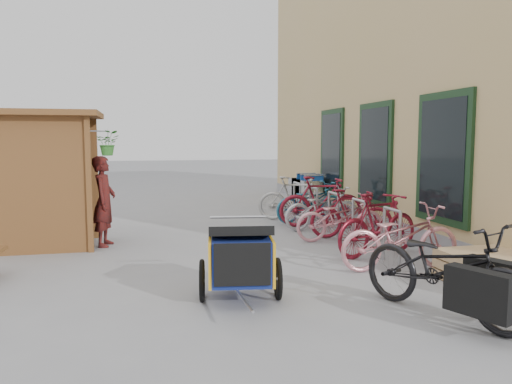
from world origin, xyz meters
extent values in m
plane|color=gray|center=(0.00, 0.00, 0.00)|extent=(80.00, 80.00, 0.00)
cube|color=tan|center=(6.50, 4.50, 3.50)|extent=(6.00, 13.00, 7.00)
cube|color=gray|center=(3.58, 4.50, 0.15)|extent=(0.18, 13.00, 0.30)
cube|color=black|center=(3.47, 0.50, 1.60)|extent=(0.06, 1.50, 2.20)
cube|color=black|center=(3.44, 0.50, 1.60)|extent=(0.02, 1.25, 1.95)
cube|color=black|center=(3.47, 3.00, 1.60)|extent=(0.06, 1.50, 2.20)
cube|color=black|center=(3.44, 3.00, 1.60)|extent=(0.02, 1.25, 1.95)
cube|color=black|center=(3.47, 5.50, 1.60)|extent=(0.06, 1.50, 2.20)
cube|color=black|center=(3.44, 5.50, 1.60)|extent=(0.02, 1.25, 1.95)
cube|color=brown|center=(-2.30, 1.85, 1.15)|extent=(0.09, 0.09, 2.30)
cube|color=brown|center=(-2.30, 3.15, 1.15)|extent=(0.09, 0.09, 2.30)
cube|color=brown|center=(-3.20, 1.88, 1.15)|extent=(1.80, 0.05, 2.30)
cube|color=brown|center=(-3.20, 3.12, 1.15)|extent=(1.80, 0.05, 2.30)
cube|color=brown|center=(-3.20, 2.50, 2.35)|extent=(2.15, 1.65, 0.10)
cube|color=brown|center=(-3.40, 2.50, 0.90)|extent=(1.30, 1.15, 0.04)
cube|color=brown|center=(-3.40, 2.50, 1.50)|extent=(1.30, 1.15, 0.04)
cylinder|color=#A5A8AD|center=(-2.12, 1.85, 2.05)|extent=(0.36, 0.02, 0.02)
imported|color=#2E7027|center=(-1.97, 1.85, 1.85)|extent=(0.38, 0.33, 0.42)
cylinder|color=#A5A8AD|center=(2.30, -0.25, 0.42)|extent=(0.05, 0.05, 0.84)
cylinder|color=#A5A8AD|center=(2.30, 0.25, 0.42)|extent=(0.05, 0.05, 0.84)
cylinder|color=#A5A8AD|center=(2.30, 0.00, 0.84)|extent=(0.05, 0.50, 0.05)
cylinder|color=#A5A8AD|center=(2.30, 0.95, 0.42)|extent=(0.05, 0.05, 0.84)
cylinder|color=#A5A8AD|center=(2.30, 1.45, 0.42)|extent=(0.05, 0.05, 0.84)
cylinder|color=#A5A8AD|center=(2.30, 1.20, 0.84)|extent=(0.05, 0.50, 0.05)
cylinder|color=#A5A8AD|center=(2.30, 2.15, 0.42)|extent=(0.05, 0.05, 0.84)
cylinder|color=#A5A8AD|center=(2.30, 2.65, 0.42)|extent=(0.05, 0.05, 0.84)
cylinder|color=#A5A8AD|center=(2.30, 2.40, 0.84)|extent=(0.05, 0.50, 0.05)
cylinder|color=#A5A8AD|center=(2.30, 3.35, 0.42)|extent=(0.05, 0.05, 0.84)
cylinder|color=#A5A8AD|center=(2.30, 3.85, 0.42)|extent=(0.05, 0.05, 0.84)
cylinder|color=#A5A8AD|center=(2.30, 3.60, 0.84)|extent=(0.05, 0.50, 0.05)
cylinder|color=#A5A8AD|center=(2.30, 4.55, 0.42)|extent=(0.05, 0.05, 0.84)
cylinder|color=#A5A8AD|center=(2.30, 5.05, 0.42)|extent=(0.05, 0.05, 0.84)
cylinder|color=#A5A8AD|center=(2.30, 4.80, 0.84)|extent=(0.05, 0.50, 0.05)
cube|color=tan|center=(3.00, -1.40, 0.07)|extent=(1.00, 1.20, 0.12)
cube|color=tan|center=(3.00, -1.40, 0.21)|extent=(1.00, 1.20, 0.12)
cube|color=tan|center=(3.00, -1.40, 0.35)|extent=(1.00, 1.20, 0.12)
cube|color=silver|center=(3.00, 5.96, 0.57)|extent=(0.52, 0.81, 0.50)
cube|color=#174899|center=(3.00, 5.55, 0.90)|extent=(0.52, 0.04, 0.17)
cylinder|color=silver|center=(3.00, 5.53, 0.97)|extent=(0.55, 0.03, 0.03)
cylinder|color=black|center=(2.79, 5.63, 0.06)|extent=(0.04, 0.11, 0.11)
cube|color=silver|center=(3.00, 6.30, 0.57)|extent=(0.52, 0.81, 0.50)
cube|color=#174899|center=(3.00, 5.89, 0.90)|extent=(0.52, 0.04, 0.17)
cylinder|color=silver|center=(3.00, 5.86, 0.97)|extent=(0.55, 0.03, 0.03)
cylinder|color=black|center=(2.79, 5.96, 0.06)|extent=(0.04, 0.11, 0.11)
cube|color=silver|center=(3.00, 6.63, 0.57)|extent=(0.52, 0.81, 0.50)
cube|color=#174899|center=(3.00, 6.22, 0.90)|extent=(0.52, 0.04, 0.17)
cylinder|color=silver|center=(3.00, 6.19, 0.97)|extent=(0.55, 0.03, 0.03)
cylinder|color=black|center=(2.79, 6.30, 0.06)|extent=(0.04, 0.11, 0.11)
cube|color=navy|center=(-0.31, -1.19, 0.51)|extent=(0.79, 0.97, 0.52)
cube|color=gold|center=(-0.66, -1.14, 0.51)|extent=(0.16, 0.88, 0.52)
cube|color=gold|center=(0.04, -1.24, 0.51)|extent=(0.16, 0.88, 0.52)
cube|color=black|center=(-0.38, -1.65, 0.54)|extent=(0.63, 0.12, 0.48)
cube|color=black|center=(-0.30, -1.14, 0.82)|extent=(0.85, 0.94, 0.25)
torus|color=black|center=(-0.76, -1.13, 0.24)|extent=(0.13, 0.52, 0.51)
torus|color=black|center=(0.14, -1.25, 0.24)|extent=(0.13, 0.52, 0.51)
cylinder|color=#B7B7BC|center=(-0.42, -1.94, 0.24)|extent=(0.14, 0.75, 0.03)
cylinder|color=#B7B7BC|center=(-0.24, -0.71, 0.92)|extent=(0.71, 0.13, 0.03)
imported|color=black|center=(1.70, -2.27, 0.53)|extent=(1.45, 2.15, 1.07)
cube|color=black|center=(1.68, -2.87, 0.45)|extent=(0.42, 0.67, 0.45)
cube|color=black|center=(2.10, -2.58, 0.45)|extent=(0.42, 0.67, 0.45)
cube|color=orange|center=(1.89, -2.73, 0.50)|extent=(0.18, 0.21, 0.12)
imported|color=maroon|center=(-2.10, 2.33, 0.81)|extent=(0.49, 0.65, 1.62)
imported|color=pink|center=(2.24, -0.38, 0.49)|extent=(1.85, 0.66, 0.97)
imported|color=maroon|center=(2.34, 0.52, 0.52)|extent=(1.81, 1.03, 1.05)
imported|color=pink|center=(2.19, 1.77, 0.45)|extent=(1.73, 0.70, 0.89)
imported|color=maroon|center=(2.50, 1.96, 0.48)|extent=(1.66, 0.84, 0.96)
imported|color=#B4B4B9|center=(2.29, 3.00, 0.46)|extent=(1.82, 0.85, 0.92)
imported|color=maroon|center=(2.39, 3.34, 0.56)|extent=(1.90, 0.77, 1.11)
imported|color=#216787|center=(2.37, 4.03, 0.47)|extent=(1.87, 1.00, 0.93)
imported|color=#B4B4B0|center=(2.11, 4.36, 0.52)|extent=(1.80, 0.95, 1.04)
camera|label=1|loc=(-1.43, -6.90, 1.91)|focal=35.00mm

